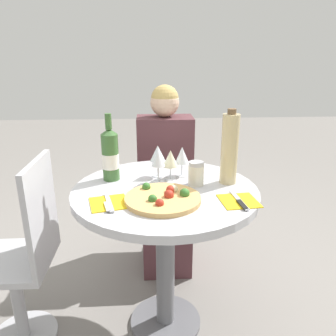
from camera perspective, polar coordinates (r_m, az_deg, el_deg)
name	(u,v)px	position (r m, az deg, el deg)	size (l,w,h in m)	color
ground_plane	(166,322)	(1.93, -0.43, -25.29)	(12.00, 12.00, 0.00)	gray
dining_table	(165,218)	(1.56, -0.49, -8.68)	(0.85, 0.85, 0.77)	slate
chair_behind_diner	(165,189)	(2.32, -0.59, -3.70)	(0.36, 0.36, 0.93)	#ADADB2
seated_diner	(166,187)	(2.15, -0.40, -3.40)	(0.36, 0.45, 1.18)	#512D33
chair_empty_side	(25,259)	(1.71, -23.68, -14.32)	(0.36, 0.36, 0.93)	#ADADB2
pizza_large	(163,198)	(1.36, -0.80, -5.21)	(0.32, 0.32, 0.05)	tan
wine_bottle	(110,155)	(1.58, -10.03, 2.27)	(0.08, 0.08, 0.32)	#38602D
tall_carafe	(230,149)	(1.53, 10.67, 3.31)	(0.08, 0.08, 0.35)	tan
sugar_shaker	(196,174)	(1.52, 4.91, -0.97)	(0.07, 0.07, 0.11)	silver
wine_glass_back_right	(182,156)	(1.62, 2.45, 2.17)	(0.07, 0.07, 0.15)	silver
wine_glass_center	(170,159)	(1.57, 0.43, 1.59)	(0.07, 0.07, 0.14)	silver
wine_glass_back_left	(158,154)	(1.61, -1.80, 2.48)	(0.08, 0.08, 0.16)	silver
wine_glass_front_left	(158,159)	(1.53, -1.70, 1.49)	(0.06, 0.06, 0.15)	silver
place_setting_left	(109,203)	(1.36, -10.26, -6.02)	(0.18, 0.19, 0.01)	gold
place_setting_right	(239,201)	(1.39, 12.27, -5.63)	(0.16, 0.19, 0.01)	gold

